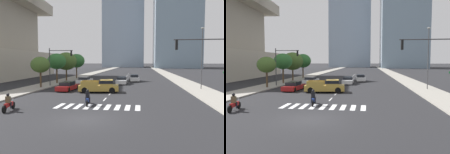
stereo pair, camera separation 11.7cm
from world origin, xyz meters
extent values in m
plane|color=#232326|center=(0.00, 0.00, 0.00)|extent=(800.00, 800.00, 0.00)
cube|color=gray|center=(12.15, 30.00, 0.07)|extent=(4.00, 260.00, 0.15)
cube|color=gray|center=(-12.15, 30.00, 0.07)|extent=(4.00, 260.00, 0.15)
cube|color=silver|center=(-3.60, 4.39, 0.00)|extent=(0.45, 2.37, 0.01)
cube|color=silver|center=(-2.70, 4.39, 0.00)|extent=(0.45, 2.37, 0.01)
cube|color=silver|center=(-1.80, 4.39, 0.00)|extent=(0.45, 2.37, 0.01)
cube|color=silver|center=(-0.90, 4.39, 0.00)|extent=(0.45, 2.37, 0.01)
cube|color=silver|center=(0.00, 4.39, 0.00)|extent=(0.45, 2.37, 0.01)
cube|color=silver|center=(0.90, 4.39, 0.00)|extent=(0.45, 2.37, 0.01)
cube|color=silver|center=(1.80, 4.39, 0.00)|extent=(0.45, 2.37, 0.01)
cube|color=silver|center=(2.70, 4.39, 0.00)|extent=(0.45, 2.37, 0.01)
cube|color=silver|center=(3.60, 4.39, 0.00)|extent=(0.45, 2.37, 0.01)
cube|color=silver|center=(0.00, 8.39, 0.00)|extent=(0.14, 2.00, 0.01)
cube|color=silver|center=(0.00, 12.39, 0.00)|extent=(0.14, 2.00, 0.01)
cube|color=silver|center=(0.00, 16.39, 0.00)|extent=(0.14, 2.00, 0.01)
cube|color=silver|center=(0.00, 20.39, 0.00)|extent=(0.14, 2.00, 0.01)
cube|color=silver|center=(0.00, 24.39, 0.00)|extent=(0.14, 2.00, 0.01)
cube|color=silver|center=(0.00, 28.39, 0.00)|extent=(0.14, 2.00, 0.01)
cube|color=silver|center=(0.00, 32.39, 0.00)|extent=(0.14, 2.00, 0.01)
cube|color=silver|center=(0.00, 36.39, 0.00)|extent=(0.14, 2.00, 0.01)
cube|color=silver|center=(0.00, 40.39, 0.00)|extent=(0.14, 2.00, 0.01)
cube|color=silver|center=(0.00, 44.39, 0.00)|extent=(0.14, 2.00, 0.01)
cube|color=silver|center=(0.00, 48.39, 0.00)|extent=(0.14, 2.00, 0.01)
cube|color=silver|center=(0.00, 52.39, 0.00)|extent=(0.14, 2.00, 0.01)
cube|color=silver|center=(0.00, 56.39, 0.00)|extent=(0.14, 2.00, 0.01)
cylinder|color=black|center=(-1.24, 5.94, 0.30)|extent=(0.21, 0.61, 0.60)
cylinder|color=black|center=(-0.99, 4.37, 0.30)|extent=(0.21, 0.61, 0.60)
cube|color=navy|center=(-1.11, 5.15, 0.52)|extent=(0.42, 1.29, 0.32)
cylinder|color=#B2B2B7|center=(-1.22, 5.84, 0.60)|extent=(0.11, 0.32, 0.67)
cylinder|color=black|center=(-1.23, 5.89, 0.97)|extent=(0.70, 0.14, 0.04)
cube|color=black|center=(-1.10, 5.05, 0.96)|extent=(0.39, 0.29, 0.55)
sphere|color=black|center=(-1.10, 5.05, 1.36)|extent=(0.26, 0.26, 0.26)
cylinder|color=black|center=(-1.29, 5.12, 0.47)|extent=(0.14, 0.14, 0.55)
cylinder|color=black|center=(-0.94, 5.18, 0.47)|extent=(0.14, 0.14, 0.55)
cylinder|color=black|center=(-7.18, 2.71, 0.30)|extent=(0.21, 0.61, 0.60)
cylinder|color=black|center=(-6.94, 1.08, 0.30)|extent=(0.21, 0.61, 0.60)
cube|color=maroon|center=(-7.06, 1.90, 0.52)|extent=(0.41, 1.33, 0.32)
cylinder|color=#B2B2B7|center=(-7.16, 2.61, 0.60)|extent=(0.11, 0.32, 0.67)
cylinder|color=black|center=(-7.17, 2.66, 0.97)|extent=(0.70, 0.14, 0.04)
cube|color=brown|center=(-7.04, 1.80, 0.96)|extent=(0.39, 0.29, 0.55)
sphere|color=black|center=(-7.04, 1.80, 1.36)|extent=(0.26, 0.26, 0.26)
cylinder|color=black|center=(-7.24, 1.87, 0.47)|extent=(0.14, 0.14, 0.55)
cylinder|color=black|center=(-6.88, 1.92, 0.47)|extent=(0.14, 0.14, 0.55)
cube|color=#B28E38|center=(-1.70, 13.69, 0.59)|extent=(5.44, 2.69, 0.75)
cube|color=#B28E38|center=(-0.66, 13.82, 1.32)|extent=(1.90, 2.07, 0.70)
cube|color=black|center=(-0.66, 13.82, 1.40)|extent=(1.92, 2.11, 0.39)
cube|color=#B28E38|center=(-2.96, 14.51, 1.25)|extent=(2.19, 0.36, 0.55)
cube|color=#B28E38|center=(-2.71, 12.58, 1.25)|extent=(2.19, 0.36, 0.55)
cube|color=#B28E38|center=(-3.93, 13.40, 1.25)|extent=(0.33, 1.94, 0.55)
cylinder|color=black|center=(-0.06, 14.82, 0.38)|extent=(0.79, 0.36, 0.76)
cylinder|color=black|center=(0.18, 13.02, 0.38)|extent=(0.79, 0.36, 0.76)
cylinder|color=black|center=(-3.58, 14.36, 0.38)|extent=(0.79, 0.36, 0.76)
cylinder|color=black|center=(-3.34, 12.56, 0.38)|extent=(0.79, 0.36, 0.76)
cube|color=silver|center=(-6.28, 24.02, 0.49)|extent=(2.14, 4.57, 0.67)
cube|color=black|center=(-6.30, 23.80, 1.05)|extent=(1.71, 2.12, 0.46)
cylinder|color=black|center=(-6.92, 25.59, 0.32)|extent=(0.28, 0.66, 0.64)
cylinder|color=black|center=(-5.36, 25.45, 0.32)|extent=(0.28, 0.66, 0.64)
cylinder|color=black|center=(-7.19, 22.59, 0.32)|extent=(0.28, 0.66, 0.64)
cylinder|color=black|center=(-5.63, 22.45, 0.32)|extent=(0.28, 0.66, 0.64)
cube|color=maroon|center=(-6.36, 14.93, 0.45)|extent=(2.05, 4.91, 0.59)
cube|color=black|center=(-6.37, 14.70, 0.99)|extent=(1.65, 2.26, 0.48)
cylinder|color=black|center=(-7.01, 16.62, 0.32)|extent=(0.26, 0.65, 0.64)
cylinder|color=black|center=(-5.48, 16.51, 0.32)|extent=(0.26, 0.65, 0.64)
cylinder|color=black|center=(-7.24, 13.36, 0.32)|extent=(0.26, 0.65, 0.64)
cylinder|color=black|center=(-5.71, 13.25, 0.32)|extent=(0.26, 0.65, 0.64)
cube|color=silver|center=(2.52, 30.51, 0.50)|extent=(2.19, 4.49, 0.68)
cube|color=black|center=(2.50, 30.73, 1.10)|extent=(1.74, 2.09, 0.52)
cylinder|color=black|center=(3.46, 29.12, 0.32)|extent=(0.28, 0.66, 0.64)
cylinder|color=black|center=(1.87, 28.97, 0.32)|extent=(0.28, 0.66, 0.64)
cylinder|color=black|center=(3.18, 32.06, 0.32)|extent=(0.28, 0.66, 0.64)
cylinder|color=black|center=(1.58, 31.90, 0.32)|extent=(0.28, 0.66, 0.64)
cube|color=silver|center=(0.46, 24.72, 0.47)|extent=(1.87, 4.49, 0.62)
cube|color=black|center=(0.46, 24.95, 1.03)|extent=(1.64, 2.02, 0.49)
cylinder|color=black|center=(1.30, 23.19, 0.32)|extent=(0.22, 0.64, 0.64)
cylinder|color=black|center=(-0.38, 23.20, 0.32)|extent=(0.22, 0.64, 0.64)
cylinder|color=black|center=(1.31, 26.25, 0.32)|extent=(0.22, 0.64, 0.64)
cylinder|color=black|center=(-0.38, 26.25, 0.32)|extent=(0.22, 0.64, 0.64)
cylinder|color=#333335|center=(8.98, 5.29, 6.03)|extent=(4.55, 0.10, 0.10)
cube|color=black|center=(6.96, 5.29, 5.58)|extent=(0.20, 0.28, 0.90)
sphere|color=red|center=(6.96, 5.29, 5.88)|extent=(0.18, 0.18, 0.18)
sphere|color=orange|center=(6.96, 5.29, 5.58)|extent=(0.18, 0.18, 0.18)
sphere|color=green|center=(6.96, 5.29, 5.28)|extent=(0.18, 0.18, 0.18)
cylinder|color=#333335|center=(-10.95, 19.48, 3.20)|extent=(0.14, 0.14, 6.10)
cylinder|color=#333335|center=(-8.99, 19.48, 5.85)|extent=(3.93, 0.10, 0.10)
cube|color=black|center=(-7.27, 19.48, 5.40)|extent=(0.20, 0.28, 0.90)
sphere|color=red|center=(-7.27, 19.48, 5.70)|extent=(0.18, 0.18, 0.18)
sphere|color=orange|center=(-7.27, 19.48, 5.40)|extent=(0.18, 0.18, 0.18)
sphere|color=green|center=(-7.27, 19.48, 5.10)|extent=(0.18, 0.18, 0.18)
cube|color=#19662D|center=(-10.95, 19.48, 3.15)|extent=(0.60, 0.04, 0.18)
cylinder|color=#3F3F42|center=(12.45, 17.82, 4.42)|extent=(0.12, 0.12, 8.54)
ellipsoid|color=beige|center=(12.45, 17.82, 8.79)|extent=(0.50, 0.24, 0.20)
cylinder|color=#4C3823|center=(-11.35, 16.94, 1.30)|extent=(0.28, 0.28, 2.29)
ellipsoid|color=#426028|center=(-11.35, 16.94, 3.59)|extent=(2.87, 2.87, 2.44)
cylinder|color=#4C3823|center=(-11.35, 23.54, 1.45)|extent=(0.28, 0.28, 2.60)
ellipsoid|color=#2D662D|center=(-11.35, 23.54, 4.11)|extent=(3.38, 3.38, 2.88)
cylinder|color=#4C3823|center=(-11.35, 28.78, 1.28)|extent=(0.28, 0.28, 2.26)
ellipsoid|color=#426028|center=(-11.35, 28.78, 4.13)|extent=(4.29, 4.29, 3.65)
cylinder|color=#4C3823|center=(-11.35, 36.09, 1.42)|extent=(0.28, 0.28, 2.54)
ellipsoid|color=#2D662D|center=(-11.35, 36.09, 4.23)|extent=(3.84, 3.84, 3.26)
camera|label=1|loc=(3.81, -14.94, 4.12)|focal=35.32mm
camera|label=2|loc=(3.93, -14.93, 4.12)|focal=35.32mm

